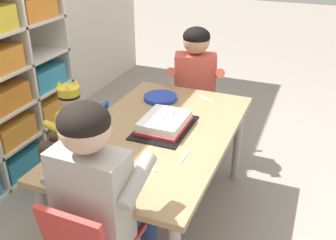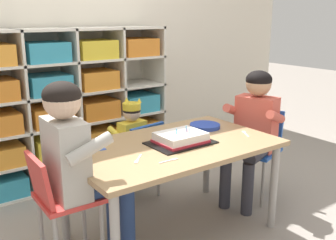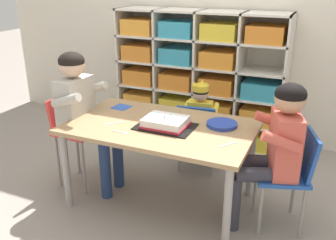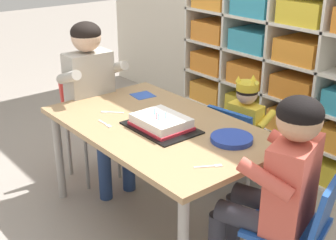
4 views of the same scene
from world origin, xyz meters
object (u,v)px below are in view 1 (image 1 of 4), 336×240
at_px(activity_table, 157,142).
at_px(guest_at_table_side, 195,83).
at_px(classroom_chair_blue, 85,145).
at_px(fork_near_cake_tray, 185,156).
at_px(fork_by_napkin, 152,165).
at_px(paper_plate_stack, 160,98).
at_px(adult_helper_seated, 101,189).
at_px(birthday_cake_on_tray, 165,123).
at_px(classroom_chair_guest_side, 194,102).
at_px(child_with_crown, 67,126).
at_px(fork_at_table_front_edge, 206,98).

xyz_separation_m(activity_table, guest_at_table_side, (0.79, 0.04, 0.06)).
distance_m(classroom_chair_blue, fork_near_cake_tray, 0.88).
bearing_deg(fork_by_napkin, paper_plate_stack, -24.93).
height_order(adult_helper_seated, birthday_cake_on_tray, adult_helper_seated).
distance_m(activity_table, birthday_cake_on_tray, 0.11).
relative_size(classroom_chair_guest_side, paper_plate_stack, 3.17).
height_order(classroom_chair_blue, guest_at_table_side, guest_at_table_side).
height_order(activity_table, birthday_cake_on_tray, birthday_cake_on_tray).
xyz_separation_m(child_with_crown, adult_helper_seated, (-0.72, -0.70, 0.20)).
relative_size(adult_helper_seated, fork_at_table_front_edge, 9.02).
bearing_deg(child_with_crown, guest_at_table_side, 130.75).
bearing_deg(guest_at_table_side, activity_table, -104.79).
height_order(child_with_crown, fork_near_cake_tray, child_with_crown).
relative_size(child_with_crown, fork_by_napkin, 7.42).
distance_m(activity_table, adult_helper_seated, 0.65).
distance_m(paper_plate_stack, fork_at_table_front_edge, 0.30).
height_order(paper_plate_stack, fork_at_table_front_edge, paper_plate_stack).
bearing_deg(birthday_cake_on_tray, activity_table, 154.47).
relative_size(classroom_chair_blue, classroom_chair_guest_side, 0.91).
xyz_separation_m(paper_plate_stack, fork_by_napkin, (-0.73, -0.26, -0.01)).
distance_m(birthday_cake_on_tray, paper_plate_stack, 0.40).
bearing_deg(fork_at_table_front_edge, fork_near_cake_tray, -50.97).
height_order(activity_table, child_with_crown, child_with_crown).
distance_m(adult_helper_seated, fork_near_cake_tray, 0.50).
bearing_deg(guest_at_table_side, paper_plate_stack, -123.62).
bearing_deg(fork_at_table_front_edge, child_with_crown, -119.55).
bearing_deg(birthday_cake_on_tray, guest_at_table_side, 5.22).
bearing_deg(fork_near_cake_tray, birthday_cake_on_tray, -138.97).
xyz_separation_m(classroom_chair_guest_side, fork_at_table_front_edge, (-0.37, -0.20, 0.21)).
height_order(activity_table, classroom_chair_blue, classroom_chair_blue).
xyz_separation_m(classroom_chair_blue, paper_plate_stack, (0.31, -0.40, 0.28)).
bearing_deg(birthday_cake_on_tray, fork_at_table_front_edge, -11.45).
distance_m(classroom_chair_blue, classroom_chair_guest_side, 0.94).
relative_size(birthday_cake_on_tray, paper_plate_stack, 1.86).
height_order(classroom_chair_blue, fork_near_cake_tray, fork_near_cake_tray).
bearing_deg(adult_helper_seated, fork_by_napkin, -102.91).
relative_size(fork_at_table_front_edge, fork_by_napkin, 1.13).
bearing_deg(classroom_chair_guest_side, classroom_chair_blue, -138.44).
relative_size(activity_table, fork_near_cake_tray, 10.68).
relative_size(child_with_crown, guest_at_table_side, 0.79).
bearing_deg(fork_by_napkin, guest_at_table_side, -36.95).
distance_m(paper_plate_stack, fork_by_napkin, 0.77).
bearing_deg(paper_plate_stack, classroom_chair_blue, 127.81).
distance_m(classroom_chair_guest_side, birthday_cake_on_tray, 0.89).
bearing_deg(classroom_chair_blue, child_with_crown, -90.74).
height_order(guest_at_table_side, fork_by_napkin, guest_at_table_side).
height_order(classroom_chair_guest_side, guest_at_table_side, guest_at_table_side).
xyz_separation_m(activity_table, classroom_chair_guest_side, (0.90, 0.08, -0.14)).
xyz_separation_m(adult_helper_seated, birthday_cake_on_tray, (0.69, 0.01, -0.03)).
distance_m(classroom_chair_blue, paper_plate_stack, 0.58).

